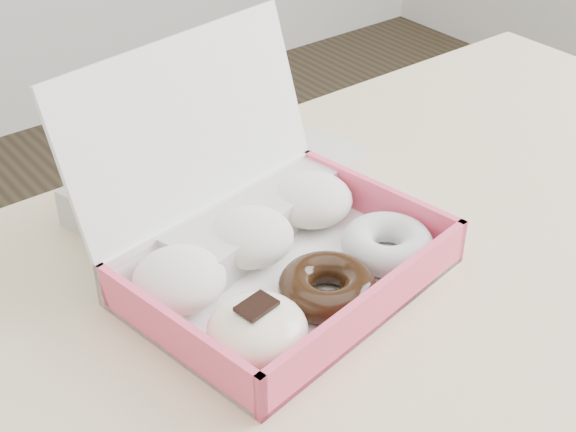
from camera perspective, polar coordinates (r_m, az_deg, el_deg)
table at (r=0.84m, az=9.67°, el=-9.57°), size 1.20×0.80×0.75m
donut_box at (r=0.78m, az=-1.15°, el=-2.33°), size 0.33×0.31×0.21m
newspapers at (r=0.90m, az=-4.90°, el=2.18°), size 0.33×0.29×0.04m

